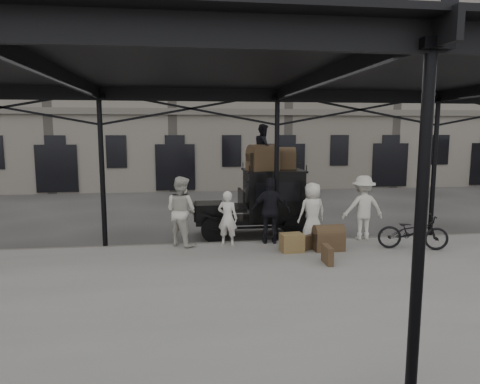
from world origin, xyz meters
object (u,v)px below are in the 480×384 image
Objects in this scene: porter_left at (228,218)px; steamer_trunk_roof_near at (263,160)px; taxi at (263,199)px; steamer_trunk_platform at (328,239)px; bicycle at (413,232)px; porter_official at (271,211)px.

steamer_trunk_roof_near is at bearing -112.21° from porter_left.
taxi is 2.13m from porter_left.
porter_left is 2.45m from steamer_trunk_roof_near.
steamer_trunk_platform is at bearing -78.10° from steamer_trunk_roof_near.
steamer_trunk_roof_near is at bearing -108.07° from taxi.
porter_official is at bearing 89.28° from bicycle.
taxi reaches higher than porter_left.
bicycle is at bearing 170.83° from porter_official.
porter_left is 0.82× the size of porter_official.
steamer_trunk_platform is (2.71, -0.89, -0.49)m from porter_left.
steamer_trunk_platform is at bearing 101.22° from bicycle.
porter_official is 1.03× the size of bicycle.
steamer_trunk_platform is (1.36, -2.51, -0.75)m from taxi.
porter_official reaches higher than porter_left.
steamer_trunk_roof_near is at bearing 120.02° from steamer_trunk_platform.
porter_left is at bearing 159.39° from steamer_trunk_platform.
steamer_trunk_roof_near is (-0.08, -0.25, 1.32)m from taxi.
steamer_trunk_roof_near is at bearing 73.22° from bicycle.
bicycle is 2.38m from steamer_trunk_platform.
porter_left is at bearing 94.02° from bicycle.
porter_official is at bearing -110.46° from steamer_trunk_roof_near.
porter_left is 1.29m from porter_official.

